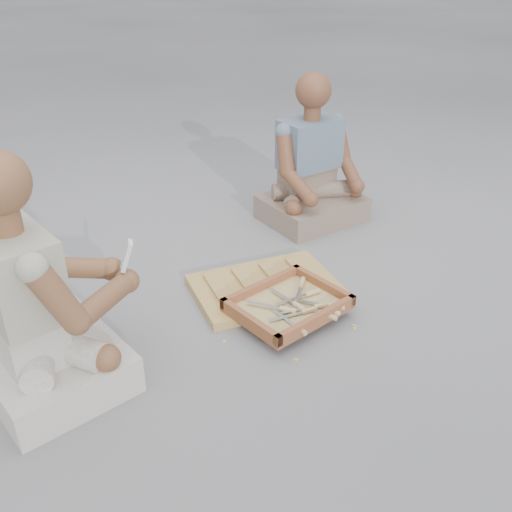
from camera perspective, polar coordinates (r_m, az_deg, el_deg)
name	(u,v)px	position (r m, az deg, el deg)	size (l,w,h in m)	color
ground	(266,324)	(2.46, 0.98, -6.83)	(60.00, 60.00, 0.00)	gray
carved_panel	(265,287)	(2.67, 0.89, -3.14)	(0.65, 0.44, 0.04)	olive
tool_tray	(288,305)	(2.47, 3.22, -4.92)	(0.56, 0.50, 0.06)	brown
chisel_0	(296,304)	(2.45, 4.03, -4.86)	(0.09, 0.21, 0.02)	silver
chisel_1	(327,312)	(2.43, 7.09, -5.55)	(0.19, 0.14, 0.02)	silver
chisel_2	(325,314)	(2.42, 6.87, -5.81)	(0.14, 0.19, 0.02)	silver
chisel_3	(317,307)	(2.45, 6.16, -5.04)	(0.22, 0.03, 0.02)	silver
chisel_4	(301,285)	(2.58, 4.54, -2.89)	(0.14, 0.19, 0.02)	silver
chisel_5	(296,327)	(2.33, 4.07, -7.08)	(0.07, 0.22, 0.02)	silver
chisel_6	(308,294)	(2.53, 5.25, -3.80)	(0.22, 0.05, 0.02)	silver
chisel_7	(304,312)	(2.41, 4.87, -5.55)	(0.22, 0.03, 0.02)	silver
chisel_8	(331,306)	(2.46, 7.54, -4.99)	(0.18, 0.15, 0.02)	silver
chisel_9	(283,309)	(2.42, 2.71, -5.29)	(0.18, 0.16, 0.02)	silver
wood_chip_0	(249,314)	(2.52, -0.72, -5.83)	(0.02, 0.01, 0.00)	tan
wood_chip_1	(259,302)	(2.60, 0.31, -4.63)	(0.02, 0.01, 0.00)	tan
wood_chip_2	(225,341)	(2.36, -3.16, -8.52)	(0.02, 0.01, 0.00)	tan
wood_chip_3	(226,322)	(2.47, -3.05, -6.60)	(0.02, 0.01, 0.00)	tan
wood_chip_4	(333,306)	(2.60, 7.69, -4.93)	(0.02, 0.01, 0.00)	tan
wood_chip_5	(293,324)	(2.47, 3.70, -6.77)	(0.02, 0.01, 0.00)	tan
wood_chip_6	(291,300)	(2.62, 3.54, -4.40)	(0.02, 0.01, 0.00)	tan
wood_chip_7	(239,307)	(2.56, -1.68, -5.14)	(0.02, 0.01, 0.00)	tan
wood_chip_8	(354,326)	(2.48, 9.73, -6.89)	(0.02, 0.01, 0.00)	tan
wood_chip_9	(289,336)	(2.39, 3.37, -7.98)	(0.02, 0.01, 0.00)	tan
wood_chip_10	(275,285)	(2.73, 1.88, -2.87)	(0.02, 0.01, 0.00)	tan
wood_chip_11	(296,360)	(2.27, 4.00, -10.30)	(0.02, 0.01, 0.00)	tan
wood_chip_12	(353,328)	(2.47, 9.72, -7.09)	(0.02, 0.01, 0.00)	tan
craftsman	(37,311)	(2.14, -21.02, -5.16)	(0.68, 0.70, 0.90)	silver
companion	(312,174)	(3.30, 5.63, 8.19)	(0.62, 0.54, 0.84)	gray
mobile_phone	(127,256)	(2.13, -12.81, 0.04)	(0.06, 0.06, 0.12)	white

